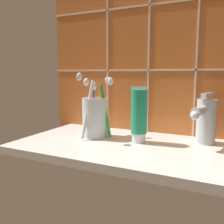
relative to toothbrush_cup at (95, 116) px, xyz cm
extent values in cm
cube|color=silver|center=(10.32, -2.95, -7.25)|extent=(56.33, 32.64, 2.00)
cube|color=#C6662D|center=(10.32, 13.62, 19.96)|extent=(66.33, 1.50, 56.41)
cube|color=beige|center=(10.32, 12.77, 13.19)|extent=(66.33, 0.24, 0.50)
cube|color=beige|center=(10.32, 12.77, 32.37)|extent=(66.33, 0.24, 0.50)
cube|color=beige|center=(-2.35, 12.77, 19.96)|extent=(0.50, 0.24, 56.41)
cube|color=beige|center=(11.73, 12.77, 19.96)|extent=(0.50, 0.24, 56.41)
cube|color=beige|center=(25.81, 12.77, 19.96)|extent=(0.50, 0.24, 56.41)
cylinder|color=silver|center=(-0.03, -0.02, -0.53)|extent=(7.40, 7.40, 11.43)
cylinder|color=green|center=(3.29, 0.13, 1.54)|extent=(3.92, 1.17, 14.95)
ellipsoid|color=white|center=(5.00, 0.01, 10.00)|extent=(2.18, 1.45, 2.49)
cylinder|color=orange|center=(1.46, 2.32, 1.61)|extent=(2.83, 3.36, 15.06)
ellipsoid|color=white|center=(2.37, 3.53, 10.14)|extent=(2.27, 2.42, 2.46)
cylinder|color=blue|center=(-1.83, 2.57, 0.78)|extent=(2.11, 3.76, 13.44)
ellipsoid|color=white|center=(-2.39, 4.10, 8.48)|extent=(1.95, 2.43, 2.50)
cylinder|color=pink|center=(-1.45, -0.56, 1.40)|extent=(2.64, 1.31, 14.60)
ellipsoid|color=white|center=(-2.38, -0.72, 9.75)|extent=(2.12, 1.61, 2.37)
cylinder|color=white|center=(-0.70, -3.33, 2.18)|extent=(2.39, 5.36, 16.30)
ellipsoid|color=white|center=(-1.43, -5.75, 11.27)|extent=(1.88, 2.50, 2.57)
cylinder|color=white|center=(13.51, -0.02, -4.97)|extent=(3.68, 3.68, 2.56)
cylinder|color=#1E8C60|center=(13.51, -0.02, 2.14)|extent=(4.33, 4.33, 11.66)
cube|color=silver|center=(13.51, -0.02, 8.38)|extent=(4.54, 0.36, 0.80)
cylinder|color=silver|center=(29.81, 6.75, -0.35)|extent=(5.09, 5.09, 11.80)
cylinder|color=silver|center=(28.82, 2.94, 2.95)|extent=(4.20, 8.19, 2.29)
sphere|color=silver|center=(27.83, -0.86, 2.19)|extent=(2.14, 2.14, 2.14)
cube|color=silver|center=(29.81, 6.75, 6.55)|extent=(2.87, 6.16, 1.20)
camera|label=1|loc=(35.58, -62.17, 11.98)|focal=40.00mm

